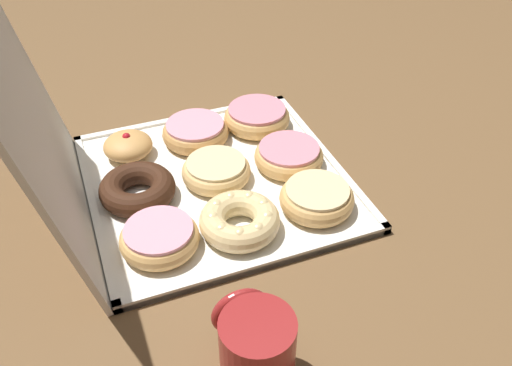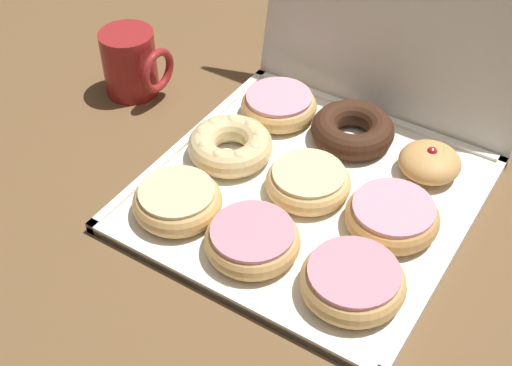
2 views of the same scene
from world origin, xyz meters
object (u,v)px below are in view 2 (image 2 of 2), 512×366
pink_frosted_donut_6 (279,105)px  glazed_ring_donut_4 (311,180)px  glazed_ring_donut_0 (177,201)px  jelly_filled_donut_8 (430,162)px  donut_box (307,195)px  chocolate_cake_ring_donut_7 (356,131)px  cruller_donut_3 (230,145)px  pink_frosted_donut_5 (392,217)px  pink_frosted_donut_2 (353,281)px  coffee_mug (132,62)px  pink_frosted_donut_1 (252,240)px

pink_frosted_donut_6 → glazed_ring_donut_4: bearing=-44.3°
glazed_ring_donut_0 → glazed_ring_donut_4: size_ratio=1.02×
glazed_ring_donut_4 → jelly_filled_donut_8: bearing=44.4°
donut_box → jelly_filled_donut_8: 0.17m
chocolate_cake_ring_donut_7 → jelly_filled_donut_8: (0.11, -0.01, 0.00)m
glazed_ring_donut_0 → chocolate_cake_ring_donut_7: same height
cruller_donut_3 → pink_frosted_donut_5: (0.24, -0.01, -0.00)m
pink_frosted_donut_2 → pink_frosted_donut_5: pink_frosted_donut_2 is taller
coffee_mug → glazed_ring_donut_4: bearing=-10.0°
donut_box → glazed_ring_donut_0: glazed_ring_donut_0 is taller
jelly_filled_donut_8 → cruller_donut_3: bearing=-155.0°
glazed_ring_donut_4 → coffee_mug: 0.35m
donut_box → glazed_ring_donut_4: glazed_ring_donut_4 is taller
coffee_mug → pink_frosted_donut_1: bearing=-29.2°
cruller_donut_3 → coffee_mug: 0.23m
coffee_mug → pink_frosted_donut_2: bearing=-21.4°
pink_frosted_donut_2 → pink_frosted_donut_5: bearing=92.7°
glazed_ring_donut_0 → pink_frosted_donut_6: bearing=89.2°
pink_frosted_donut_1 → coffee_mug: 0.39m
pink_frosted_donut_5 → pink_frosted_donut_1: bearing=-135.0°
cruller_donut_3 → pink_frosted_donut_1: bearing=-47.5°
donut_box → cruller_donut_3: (-0.13, 0.01, 0.03)m
cruller_donut_3 → pink_frosted_donut_6: size_ratio=1.05×
chocolate_cake_ring_donut_7 → jelly_filled_donut_8: 0.11m
donut_box → pink_frosted_donut_1: pink_frosted_donut_1 is taller
pink_frosted_donut_1 → pink_frosted_donut_2: bearing=2.9°
pink_frosted_donut_1 → pink_frosted_donut_6: same height
donut_box → pink_frosted_donut_1: bearing=-92.7°
glazed_ring_donut_0 → pink_frosted_donut_6: (0.00, 0.24, -0.00)m
cruller_donut_3 → jelly_filled_donut_8: (0.24, 0.11, -0.00)m
glazed_ring_donut_0 → cruller_donut_3: size_ratio=0.97×
donut_box → pink_frosted_donut_5: 0.12m
cruller_donut_3 → pink_frosted_donut_5: bearing=-1.5°
donut_box → chocolate_cake_ring_donut_7: (0.00, 0.13, 0.02)m
pink_frosted_donut_6 → coffee_mug: (-0.23, -0.05, 0.02)m
pink_frosted_donut_2 → pink_frosted_donut_1: bearing=-177.1°
donut_box → pink_frosted_donut_1: size_ratio=3.51×
pink_frosted_donut_5 → pink_frosted_donut_6: same height
glazed_ring_donut_0 → glazed_ring_donut_4: (0.12, 0.12, -0.00)m
donut_box → jelly_filled_donut_8: (0.12, 0.12, 0.02)m
cruller_donut_3 → glazed_ring_donut_4: size_ratio=1.05×
donut_box → pink_frosted_donut_2: size_ratio=3.36×
glazed_ring_donut_0 → pink_frosted_donut_6: 0.24m
glazed_ring_donut_0 → glazed_ring_donut_4: glazed_ring_donut_0 is taller
donut_box → pink_frosted_donut_6: size_ratio=3.62×
pink_frosted_donut_1 → glazed_ring_donut_4: 0.13m
jelly_filled_donut_8 → glazed_ring_donut_4: bearing=-135.6°
pink_frosted_donut_2 → chocolate_cake_ring_donut_7: bearing=115.7°
glazed_ring_donut_0 → jelly_filled_donut_8: size_ratio=1.37×
donut_box → glazed_ring_donut_0: size_ratio=3.56×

